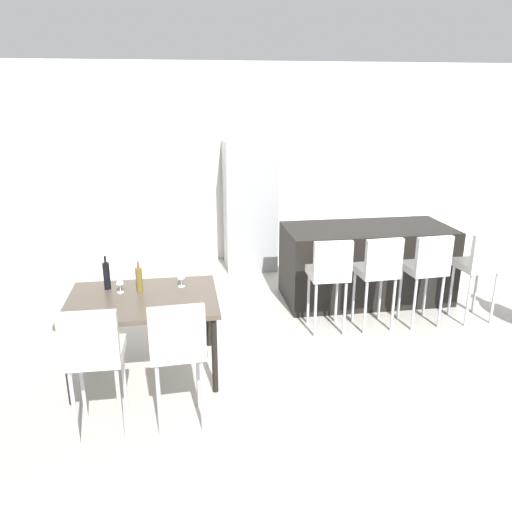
{
  "coord_description": "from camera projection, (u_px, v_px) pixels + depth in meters",
  "views": [
    {
      "loc": [
        -1.67,
        -4.52,
        2.45
      ],
      "look_at": [
        -0.91,
        0.34,
        0.85
      ],
      "focal_mm": 34.92,
      "sensor_mm": 36.0,
      "label": 1
    }
  ],
  "objects": [
    {
      "name": "ground_plane",
      "position": [
        346.0,
        338.0,
        5.25
      ],
      "size": [
        10.0,
        10.0,
        0.0
      ],
      "primitive_type": "plane",
      "color": "#ADA89E"
    },
    {
      "name": "back_wall",
      "position": [
        289.0,
        164.0,
        7.55
      ],
      "size": [
        10.0,
        0.12,
        2.9
      ],
      "primitive_type": "cube",
      "color": "silver",
      "rests_on": "ground_plane"
    },
    {
      "name": "kitchen_island",
      "position": [
        366.0,
        263.0,
        6.16
      ],
      "size": [
        2.01,
        0.92,
        0.92
      ],
      "primitive_type": "cube",
      "color": "black",
      "rests_on": "ground_plane"
    },
    {
      "name": "bar_chair_left",
      "position": [
        330.0,
        271.0,
        5.19
      ],
      "size": [
        0.41,
        0.41,
        1.05
      ],
      "color": "beige",
      "rests_on": "ground_plane"
    },
    {
      "name": "bar_chair_middle",
      "position": [
        378.0,
        268.0,
        5.27
      ],
      "size": [
        0.42,
        0.42,
        1.05
      ],
      "color": "beige",
      "rests_on": "ground_plane"
    },
    {
      "name": "bar_chair_right",
      "position": [
        427.0,
        266.0,
        5.35
      ],
      "size": [
        0.42,
        0.42,
        1.05
      ],
      "color": "beige",
      "rests_on": "ground_plane"
    },
    {
      "name": "bar_chair_far",
      "position": [
        480.0,
        263.0,
        5.44
      ],
      "size": [
        0.43,
        0.43,
        1.05
      ],
      "color": "beige",
      "rests_on": "ground_plane"
    },
    {
      "name": "dining_table",
      "position": [
        143.0,
        304.0,
        4.42
      ],
      "size": [
        1.31,
        0.96,
        0.74
      ],
      "color": "#4C4238",
      "rests_on": "ground_plane"
    },
    {
      "name": "dining_chair_near",
      "position": [
        94.0,
        351.0,
        3.57
      ],
      "size": [
        0.41,
        0.41,
        1.05
      ],
      "color": "beige",
      "rests_on": "ground_plane"
    },
    {
      "name": "dining_chair_far",
      "position": [
        177.0,
        345.0,
        3.66
      ],
      "size": [
        0.42,
        0.42,
        1.05
      ],
      "color": "beige",
      "rests_on": "ground_plane"
    },
    {
      "name": "wine_bottle_right",
      "position": [
        139.0,
        279.0,
        4.5
      ],
      "size": [
        0.06,
        0.06,
        0.29
      ],
      "color": "brown",
      "rests_on": "dining_table"
    },
    {
      "name": "wine_bottle_left",
      "position": [
        107.0,
        275.0,
        4.56
      ],
      "size": [
        0.06,
        0.06,
        0.32
      ],
      "color": "black",
      "rests_on": "dining_table"
    },
    {
      "name": "wine_glass_middle",
      "position": [
        181.0,
        274.0,
        4.61
      ],
      "size": [
        0.07,
        0.07,
        0.17
      ],
      "color": "silver",
      "rests_on": "dining_table"
    },
    {
      "name": "wine_glass_far",
      "position": [
        119.0,
        280.0,
        4.47
      ],
      "size": [
        0.07,
        0.07,
        0.17
      ],
      "color": "silver",
      "rests_on": "dining_table"
    },
    {
      "name": "refrigerator",
      "position": [
        250.0,
        205.0,
        7.2
      ],
      "size": [
        0.72,
        0.68,
        1.84
      ],
      "primitive_type": "cube",
      "color": "#939699",
      "rests_on": "ground_plane"
    }
  ]
}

